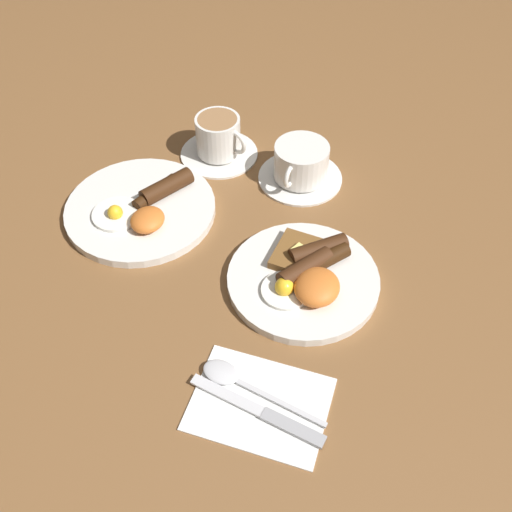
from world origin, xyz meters
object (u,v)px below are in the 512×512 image
teacup_near (301,165)px  teacup_far (219,140)px  breakfast_plate_near (305,276)px  spoon (232,378)px  breakfast_plate_far (142,208)px  knife (264,413)px

teacup_near → teacup_far: (0.00, 0.16, 0.00)m
breakfast_plate_near → spoon: size_ratio=1.27×
breakfast_plate_far → knife: (-0.26, -0.34, -0.00)m
breakfast_plate_near → spoon: 0.20m
teacup_far → spoon: teacup_far is taller
knife → breakfast_plate_far: bearing=-33.4°
breakfast_plate_far → teacup_near: (0.19, -0.21, 0.02)m
breakfast_plate_near → breakfast_plate_far: size_ratio=0.91×
breakfast_plate_near → teacup_near: 0.24m
teacup_far → spoon: (-0.43, -0.23, -0.03)m
teacup_near → knife: teacup_near is taller
breakfast_plate_near → teacup_near: (0.22, 0.09, 0.02)m
breakfast_plate_near → breakfast_plate_far: bearing=83.8°
breakfast_plate_far → spoon: 0.36m
teacup_far → breakfast_plate_near: bearing=-131.5°
breakfast_plate_near → teacup_near: teacup_near is taller
breakfast_plate_far → knife: size_ratio=1.32×
spoon → teacup_far: bearing=-56.3°
breakfast_plate_far → teacup_near: size_ratio=1.68×
teacup_near → teacup_far: teacup_far is taller
breakfast_plate_near → teacup_far: size_ratio=1.60×
breakfast_plate_near → knife: size_ratio=1.21×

